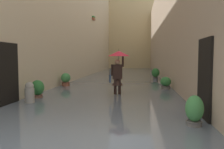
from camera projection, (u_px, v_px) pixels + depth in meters
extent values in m
plane|color=gray|center=(122.00, 79.00, 18.51)|extent=(74.40, 74.40, 0.00)
cube|color=slate|center=(122.00, 78.00, 18.51)|extent=(6.77, 35.76, 0.17)
cube|color=tan|center=(173.00, 27.00, 17.77)|extent=(1.80, 33.76, 8.06)
cube|color=black|center=(205.00, 82.00, 5.80)|extent=(0.08, 1.10, 2.20)
cube|color=beige|center=(74.00, 6.00, 18.53)|extent=(1.80, 33.76, 11.65)
cube|color=black|center=(9.00, 76.00, 7.64)|extent=(0.08, 1.10, 2.20)
cube|color=#9E563D|center=(94.00, 19.00, 21.44)|extent=(0.20, 0.70, 0.18)
ellipsoid|color=#2D7033|center=(94.00, 17.00, 21.43)|extent=(0.28, 0.76, 0.24)
cube|color=tan|center=(130.00, 35.00, 33.78)|extent=(9.57, 1.80, 9.95)
cube|color=#4C4233|center=(115.00, 97.00, 9.71)|extent=(0.16, 0.26, 0.10)
cylinder|color=black|center=(115.00, 87.00, 9.68)|extent=(0.15, 0.15, 0.71)
cube|color=#4C4233|center=(119.00, 97.00, 9.73)|extent=(0.16, 0.26, 0.10)
cylinder|color=black|center=(119.00, 87.00, 9.70)|extent=(0.15, 0.15, 0.71)
cube|color=black|center=(117.00, 72.00, 9.64)|extent=(0.42, 0.30, 0.61)
cone|color=black|center=(117.00, 82.00, 9.68)|extent=(0.61, 0.61, 0.28)
sphere|color=tan|center=(117.00, 62.00, 9.61)|extent=(0.22, 0.22, 0.22)
cylinder|color=black|center=(123.00, 62.00, 9.64)|extent=(0.10, 0.10, 0.44)
cylinder|color=black|center=(112.00, 70.00, 9.61)|extent=(0.10, 0.10, 0.48)
cylinder|color=black|center=(119.00, 59.00, 9.61)|extent=(0.02, 0.02, 0.46)
cone|color=red|center=(119.00, 54.00, 9.60)|extent=(0.93, 0.93, 0.22)
cylinder|color=black|center=(119.00, 50.00, 9.59)|extent=(0.01, 0.01, 0.08)
cube|color=#334766|center=(110.00, 79.00, 9.61)|extent=(0.13, 0.29, 0.32)
torus|color=#334766|center=(110.00, 72.00, 9.59)|extent=(0.09, 0.30, 0.30)
cylinder|color=#66605B|center=(166.00, 89.00, 11.31)|extent=(0.43, 0.43, 0.31)
torus|color=#56524E|center=(166.00, 86.00, 11.30)|extent=(0.47, 0.47, 0.04)
ellipsoid|color=#387F3D|center=(166.00, 82.00, 11.28)|extent=(0.52, 0.52, 0.46)
cylinder|color=#66605B|center=(194.00, 127.00, 5.22)|extent=(0.33, 0.33, 0.27)
torus|color=#56524E|center=(194.00, 121.00, 5.21)|extent=(0.37, 0.37, 0.04)
ellipsoid|color=#428947|center=(195.00, 108.00, 5.19)|extent=(0.40, 0.40, 0.59)
cylinder|color=brown|center=(38.00, 99.00, 8.87)|extent=(0.36, 0.36, 0.27)
torus|color=brown|center=(38.00, 95.00, 8.86)|extent=(0.39, 0.39, 0.04)
ellipsoid|color=#2D7033|center=(38.00, 88.00, 8.84)|extent=(0.50, 0.50, 0.58)
cylinder|color=brown|center=(66.00, 86.00, 12.57)|extent=(0.42, 0.42, 0.36)
torus|color=brown|center=(66.00, 82.00, 12.56)|extent=(0.46, 0.46, 0.04)
ellipsoid|color=#428947|center=(66.00, 78.00, 12.54)|extent=(0.51, 0.51, 0.51)
cylinder|color=#66605B|center=(155.00, 79.00, 16.29)|extent=(0.35, 0.35, 0.34)
torus|color=#56524E|center=(155.00, 77.00, 16.28)|extent=(0.39, 0.39, 0.04)
ellipsoid|color=#2D7033|center=(156.00, 73.00, 16.26)|extent=(0.56, 0.56, 0.63)
cylinder|color=gray|center=(30.00, 98.00, 7.87)|extent=(0.32, 0.32, 0.67)
sphere|color=gray|center=(29.00, 86.00, 7.84)|extent=(0.29, 0.29, 0.29)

